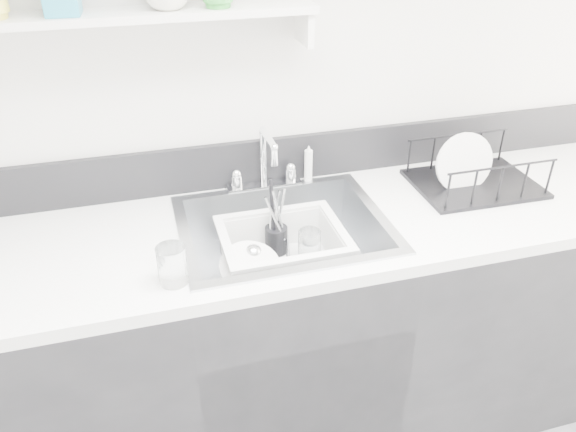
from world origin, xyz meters
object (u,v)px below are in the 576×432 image
object	(u,v)px
counter_run	(284,336)
wash_tub	(283,253)
sink	(284,249)
dish_rack	(477,167)

from	to	relation	value
counter_run	wash_tub	bearing A→B (deg)	-115.78
counter_run	wash_tub	size ratio (longest dim) A/B	8.37
sink	wash_tub	distance (m)	0.02
sink	dish_rack	distance (m)	0.73
counter_run	sink	bearing A→B (deg)	0.00
sink	dish_rack	world-z (taller)	dish_rack
counter_run	dish_rack	size ratio (longest dim) A/B	7.67
sink	dish_rack	xyz separation A→B (m)	(0.71, 0.07, 0.16)
dish_rack	wash_tub	bearing A→B (deg)	-172.13
counter_run	wash_tub	world-z (taller)	counter_run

